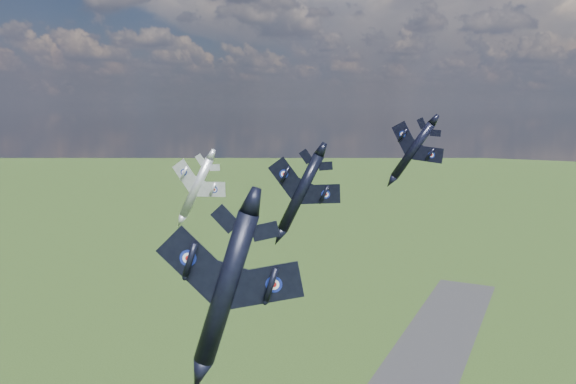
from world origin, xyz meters
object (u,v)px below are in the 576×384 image
at_px(jet_right_navy, 226,288).
at_px(jet_high_navy, 413,151).
at_px(jet_left_silver, 196,188).
at_px(jet_lead_navy, 301,193).

distance_m(jet_right_navy, jet_high_navy, 51.17).
height_order(jet_high_navy, jet_left_silver, jet_high_navy).
height_order(jet_right_navy, jet_high_navy, jet_high_navy).
xyz_separation_m(jet_right_navy, jet_left_silver, (-35.60, 46.96, -1.30)).
bearing_deg(jet_high_navy, jet_lead_navy, -127.00).
height_order(jet_lead_navy, jet_right_navy, jet_lead_navy).
bearing_deg(jet_lead_navy, jet_right_navy, -94.30).
distance_m(jet_lead_navy, jet_high_navy, 19.34).
bearing_deg(jet_high_navy, jet_left_silver, -171.85).
bearing_deg(jet_right_navy, jet_lead_navy, 81.66).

